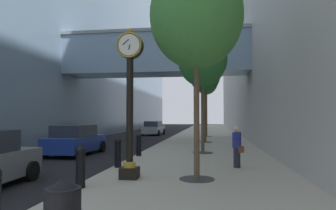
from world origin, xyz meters
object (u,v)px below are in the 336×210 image
at_px(street_clock, 130,95).
at_px(car_blue_mid, 76,140).
at_px(street_tree_mid_near, 202,59).
at_px(pedestrian_walking, 237,146).
at_px(bollard_third, 118,152).
at_px(car_silver_near, 154,128).
at_px(street_tree_near, 196,16).
at_px(street_tree_far, 206,82).
at_px(bollard_fourth, 139,144).
at_px(street_tree_mid_far, 205,76).
at_px(bollard_second, 81,166).

xyz_separation_m(street_clock, car_blue_mid, (-4.81, 6.44, -1.98)).
distance_m(street_tree_mid_near, pedestrian_walking, 6.38).
xyz_separation_m(bollard_third, car_silver_near, (-2.92, 22.60, 0.03)).
bearing_deg(street_tree_mid_near, street_tree_near, -90.00).
relative_size(street_clock, car_blue_mid, 1.10).
distance_m(street_tree_mid_near, street_tree_far, 13.85).
xyz_separation_m(street_clock, bollard_fourth, (-1.00, 5.39, -2.04)).
relative_size(street_tree_near, car_blue_mid, 1.58).
bearing_deg(car_blue_mid, street_clock, -53.23).
bearing_deg(bollard_third, street_tree_near, -30.39).
distance_m(car_silver_near, car_blue_mid, 18.18).
xyz_separation_m(street_tree_near, street_tree_far, (0.00, 20.77, 0.28)).
distance_m(bollard_third, street_tree_far, 19.80).
bearing_deg(bollard_third, bollard_fourth, 90.00).
xyz_separation_m(bollard_third, bollard_fourth, (0.00, 3.39, 0.00)).
height_order(street_tree_mid_far, car_silver_near, street_tree_mid_far).
height_order(street_tree_mid_near, pedestrian_walking, street_tree_mid_near).
distance_m(bollard_second, bollard_fourth, 6.77).
xyz_separation_m(bollard_second, street_tree_near, (3.11, 1.56, 4.54)).
relative_size(street_tree_near, car_silver_near, 1.46).
relative_size(street_clock, street_tree_far, 0.70).
relative_size(bollard_third, street_tree_mid_near, 0.17).
bearing_deg(street_tree_near, street_tree_far, 90.00).
relative_size(street_tree_near, street_tree_mid_far, 1.06).
relative_size(bollard_fourth, street_tree_far, 0.17).
height_order(bollard_fourth, car_blue_mid, car_blue_mid).
xyz_separation_m(pedestrian_walking, car_silver_near, (-7.46, 22.01, -0.19)).
relative_size(bollard_second, bollard_third, 1.00).
relative_size(bollard_second, car_silver_near, 0.24).
xyz_separation_m(bollard_second, street_tree_mid_far, (3.11, 15.41, 4.51)).
bearing_deg(street_tree_mid_near, bollard_fourth, -151.15).
bearing_deg(street_tree_mid_near, car_silver_near, 109.02).
relative_size(bollard_fourth, street_tree_mid_far, 0.17).
bearing_deg(pedestrian_walking, street_clock, -143.78).
distance_m(street_tree_near, car_silver_near, 25.56).
xyz_separation_m(bollard_second, car_silver_near, (-2.92, 25.99, 0.03)).
xyz_separation_m(street_clock, bollard_third, (-1.00, 2.00, -2.04)).
relative_size(street_tree_far, car_blue_mid, 1.56).
bearing_deg(street_tree_far, car_blue_mid, -115.51).
bearing_deg(car_silver_near, bollard_second, -83.58).
relative_size(street_tree_near, pedestrian_walking, 4.36).
height_order(street_clock, street_tree_far, street_tree_far).
relative_size(pedestrian_walking, car_silver_near, 0.33).
bearing_deg(bollard_third, street_clock, -63.38).
bearing_deg(bollard_fourth, street_tree_mid_near, 28.85).
distance_m(bollard_fourth, street_tree_near, 7.58).
bearing_deg(street_tree_far, street_clock, -95.75).
bearing_deg(street_tree_far, bollard_third, -99.33).
height_order(bollard_fourth, street_tree_far, street_tree_far).
relative_size(street_tree_mid_near, street_tree_mid_far, 1.03).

